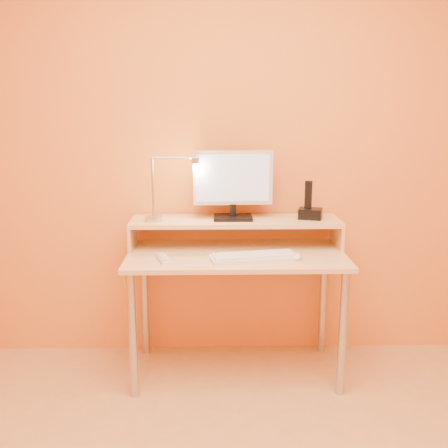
{
  "coord_description": "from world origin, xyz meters",
  "views": [
    {
      "loc": [
        -0.13,
        -1.58,
        1.52
      ],
      "look_at": [
        -0.07,
        1.13,
        0.9
      ],
      "focal_mm": 41.62,
      "sensor_mm": 36.0,
      "label": 1
    }
  ],
  "objects_px": {
    "lamp_base": "(154,218)",
    "keyboard": "(254,258)",
    "mouse": "(296,256)",
    "remote_control": "(163,259)",
    "monitor_panel": "(233,178)",
    "phone_dock": "(310,214)"
  },
  "relations": [
    {
      "from": "monitor_panel",
      "to": "remote_control",
      "type": "relative_size",
      "value": 2.63
    },
    {
      "from": "monitor_panel",
      "to": "mouse",
      "type": "distance_m",
      "value": 0.58
    },
    {
      "from": "lamp_base",
      "to": "phone_dock",
      "type": "xyz_separation_m",
      "value": [
        0.9,
        0.03,
        0.02
      ]
    },
    {
      "from": "keyboard",
      "to": "mouse",
      "type": "xyz_separation_m",
      "value": [
        0.22,
        0.0,
        0.01
      ]
    },
    {
      "from": "keyboard",
      "to": "remote_control",
      "type": "bearing_deg",
      "value": 170.08
    },
    {
      "from": "phone_dock",
      "to": "remote_control",
      "type": "height_order",
      "value": "phone_dock"
    },
    {
      "from": "keyboard",
      "to": "mouse",
      "type": "height_order",
      "value": "mouse"
    },
    {
      "from": "monitor_panel",
      "to": "keyboard",
      "type": "xyz_separation_m",
      "value": [
        0.1,
        -0.29,
        -0.39
      ]
    },
    {
      "from": "monitor_panel",
      "to": "keyboard",
      "type": "bearing_deg",
      "value": -72.87
    },
    {
      "from": "phone_dock",
      "to": "keyboard",
      "type": "relative_size",
      "value": 0.28
    },
    {
      "from": "monitor_panel",
      "to": "keyboard",
      "type": "relative_size",
      "value": 0.98
    },
    {
      "from": "phone_dock",
      "to": "lamp_base",
      "type": "bearing_deg",
      "value": -161.27
    },
    {
      "from": "keyboard",
      "to": "mouse",
      "type": "distance_m",
      "value": 0.22
    },
    {
      "from": "remote_control",
      "to": "monitor_panel",
      "type": "bearing_deg",
      "value": 21.5
    },
    {
      "from": "monitor_panel",
      "to": "mouse",
      "type": "height_order",
      "value": "monitor_panel"
    },
    {
      "from": "mouse",
      "to": "remote_control",
      "type": "bearing_deg",
      "value": -170.26
    },
    {
      "from": "lamp_base",
      "to": "remote_control",
      "type": "relative_size",
      "value": 0.58
    },
    {
      "from": "lamp_base",
      "to": "mouse",
      "type": "height_order",
      "value": "lamp_base"
    },
    {
      "from": "monitor_panel",
      "to": "phone_dock",
      "type": "height_order",
      "value": "monitor_panel"
    },
    {
      "from": "mouse",
      "to": "monitor_panel",
      "type": "bearing_deg",
      "value": 147.81
    },
    {
      "from": "remote_control",
      "to": "mouse",
      "type": "bearing_deg",
      "value": -15.89
    },
    {
      "from": "lamp_base",
      "to": "keyboard",
      "type": "relative_size",
      "value": 0.22
    }
  ]
}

